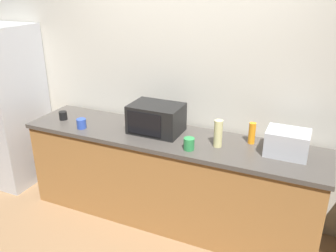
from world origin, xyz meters
TOP-DOWN VIEW (x-y plane):
  - ground_plane at (0.00, 0.00)m, footprint 8.00×8.00m
  - back_wall at (0.00, 0.81)m, footprint 6.40×0.10m
  - counter_run at (0.00, 0.40)m, footprint 2.84×0.64m
  - refrigerator at (-2.05, 0.40)m, footprint 0.72×0.73m
  - microwave at (-0.14, 0.45)m, footprint 0.48×0.35m
  - toaster_oven at (1.04, 0.46)m, footprint 0.34×0.26m
  - bottle_dish_soap at (0.73, 0.56)m, footprint 0.06×0.06m
  - bottle_vinegar at (0.48, 0.38)m, footprint 0.07×0.07m
  - mug_black at (-1.16, 0.34)m, footprint 0.08×0.08m
  - mug_green at (0.28, 0.22)m, footprint 0.09×0.09m
  - mug_blue at (-0.84, 0.23)m, footprint 0.09×0.09m

SIDE VIEW (x-z plane):
  - ground_plane at x=0.00m, z-range 0.00..0.00m
  - counter_run at x=0.00m, z-range 0.00..0.90m
  - refrigerator at x=-2.05m, z-range 0.00..1.80m
  - mug_black at x=-1.16m, z-range 0.90..0.99m
  - mug_blue at x=-0.84m, z-range 0.90..0.99m
  - mug_green at x=0.28m, z-range 0.90..1.00m
  - bottle_dish_soap at x=0.73m, z-range 0.90..1.09m
  - toaster_oven at x=1.04m, z-range 0.90..1.11m
  - bottle_vinegar at x=0.48m, z-range 0.90..1.14m
  - microwave at x=-0.14m, z-range 0.90..1.17m
  - back_wall at x=0.00m, z-range 0.00..2.70m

